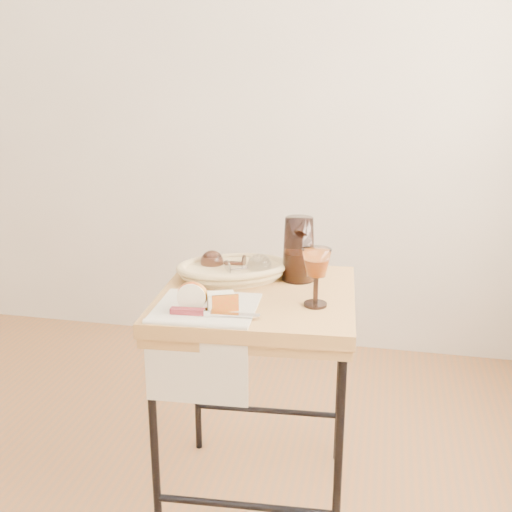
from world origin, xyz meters
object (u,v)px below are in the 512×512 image
(bread_basket, at_px, (233,272))
(goblet_lying_b, at_px, (246,267))
(tea_towel, at_px, (206,307))
(goblet_lying_a, at_px, (226,263))
(table_knife, at_px, (211,312))
(apple_half, at_px, (192,295))
(pitcher, at_px, (299,249))
(side_table, at_px, (257,401))
(wine_goblet, at_px, (316,277))

(bread_basket, xyz_separation_m, goblet_lying_b, (0.05, -0.02, 0.03))
(tea_towel, relative_size, goblet_lying_b, 2.25)
(goblet_lying_a, bearing_deg, table_knife, 96.59)
(apple_half, bearing_deg, goblet_lying_b, 63.10)
(tea_towel, height_order, table_knife, table_knife)
(tea_towel, relative_size, bread_basket, 0.88)
(tea_towel, height_order, goblet_lying_b, goblet_lying_b)
(pitcher, relative_size, table_knife, 1.01)
(bread_basket, xyz_separation_m, pitcher, (0.20, 0.04, 0.08))
(tea_towel, height_order, pitcher, pitcher)
(tea_towel, distance_m, pitcher, 0.38)
(side_table, bearing_deg, wine_goblet, -22.14)
(apple_half, bearing_deg, tea_towel, 29.27)
(tea_towel, bearing_deg, bread_basket, 83.82)
(goblet_lying_a, distance_m, pitcher, 0.24)
(tea_towel, bearing_deg, wine_goblet, 12.71)
(bread_basket, bearing_deg, goblet_lying_a, 129.52)
(side_table, xyz_separation_m, pitcher, (0.10, 0.14, 0.47))
(wine_goblet, xyz_separation_m, table_knife, (-0.27, -0.15, -0.07))
(side_table, xyz_separation_m, apple_half, (-0.14, -0.18, 0.42))
(tea_towel, bearing_deg, pitcher, 51.02)
(apple_half, bearing_deg, table_knife, -37.41)
(pitcher, distance_m, apple_half, 0.41)
(pitcher, xyz_separation_m, table_knife, (-0.18, -0.36, -0.09))
(bread_basket, xyz_separation_m, apple_half, (-0.04, -0.28, 0.02))
(side_table, distance_m, pitcher, 0.50)
(bread_basket, distance_m, wine_goblet, 0.34)
(bread_basket, bearing_deg, side_table, -68.45)
(goblet_lying_b, relative_size, table_knife, 0.52)
(goblet_lying_b, distance_m, pitcher, 0.18)
(bread_basket, height_order, apple_half, apple_half)
(bread_basket, relative_size, pitcher, 1.31)
(table_knife, bearing_deg, wine_goblet, 24.34)
(bread_basket, xyz_separation_m, goblet_lying_a, (-0.03, 0.01, 0.02))
(apple_half, bearing_deg, pitcher, 44.82)
(side_table, distance_m, table_knife, 0.45)
(tea_towel, distance_m, bread_basket, 0.26)
(side_table, xyz_separation_m, bread_basket, (-0.10, 0.10, 0.40))
(goblet_lying_b, relative_size, apple_half, 1.45)
(apple_half, distance_m, table_knife, 0.08)
(goblet_lying_b, height_order, pitcher, pitcher)
(tea_towel, distance_m, goblet_lying_b, 0.25)
(pitcher, height_order, apple_half, pitcher)
(side_table, height_order, goblet_lying_b, goblet_lying_b)
(goblet_lying_a, height_order, goblet_lying_b, goblet_lying_b)
(side_table, distance_m, goblet_lying_a, 0.45)
(tea_towel, height_order, apple_half, apple_half)
(goblet_lying_b, distance_m, table_knife, 0.30)
(tea_towel, xyz_separation_m, bread_basket, (0.01, 0.26, 0.02))
(goblet_lying_a, bearing_deg, goblet_lying_b, 154.91)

